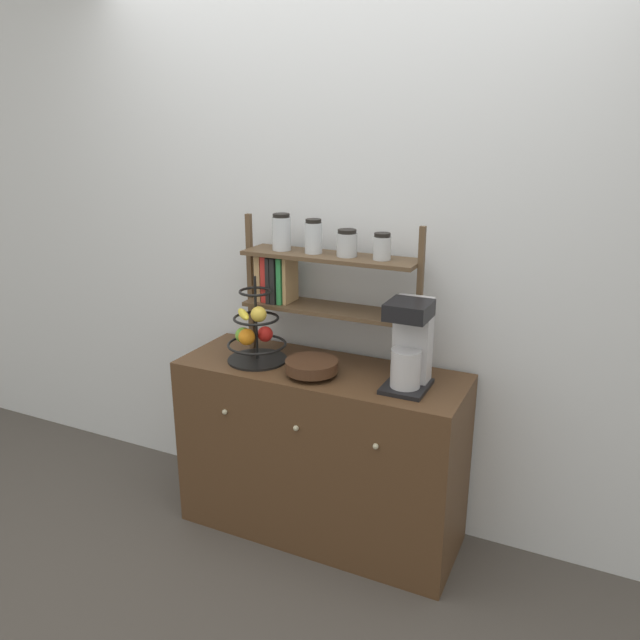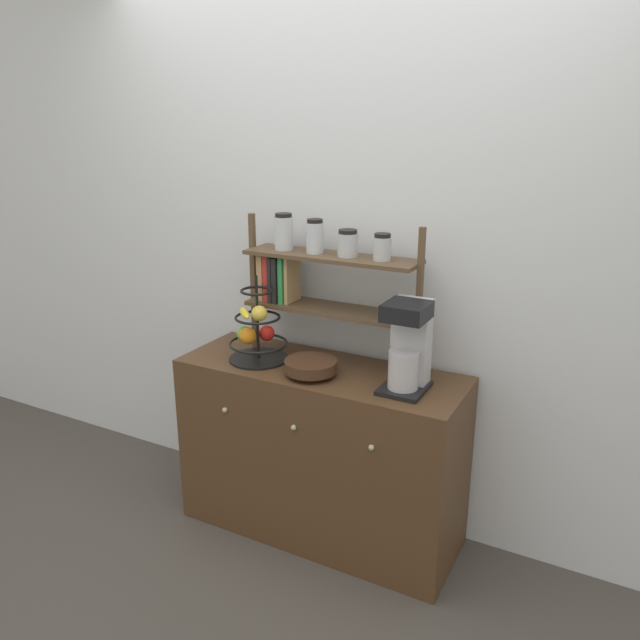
# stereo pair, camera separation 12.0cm
# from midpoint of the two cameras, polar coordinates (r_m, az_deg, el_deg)

# --- Properties ---
(ground_plane) EXTENTS (12.00, 12.00, 0.00)m
(ground_plane) POSITION_cam_midpoint_polar(r_m,az_deg,el_deg) (3.00, -0.98, -20.75)
(ground_plane) COLOR #47423D
(wall_back) EXTENTS (7.00, 0.05, 2.60)m
(wall_back) POSITION_cam_midpoint_polar(r_m,az_deg,el_deg) (2.86, 3.86, 6.27)
(wall_back) COLOR silver
(wall_back) RESTS_ON ground_plane
(sideboard) EXTENTS (1.29, 0.48, 0.82)m
(sideboard) POSITION_cam_midpoint_polar(r_m,az_deg,el_deg) (2.94, 1.22, -11.94)
(sideboard) COLOR #4C331E
(sideboard) RESTS_ON ground_plane
(coffee_maker) EXTENTS (0.18, 0.22, 0.37)m
(coffee_maker) POSITION_cam_midpoint_polar(r_m,az_deg,el_deg) (2.52, 9.40, -2.32)
(coffee_maker) COLOR black
(coffee_maker) RESTS_ON sideboard
(fruit_stand) EXTENTS (0.27, 0.27, 0.40)m
(fruit_stand) POSITION_cam_midpoint_polar(r_m,az_deg,el_deg) (2.82, -4.66, -1.19)
(fruit_stand) COLOR black
(fruit_stand) RESTS_ON sideboard
(wooden_bowl) EXTENTS (0.23, 0.23, 0.07)m
(wooden_bowl) POSITION_cam_midpoint_polar(r_m,az_deg,el_deg) (2.67, 0.49, -4.29)
(wooden_bowl) COLOR #422819
(wooden_bowl) RESTS_ON sideboard
(shelf_hutch) EXTENTS (0.84, 0.20, 0.65)m
(shelf_hutch) POSITION_cam_midpoint_polar(r_m,az_deg,el_deg) (2.76, 0.66, 4.47)
(shelf_hutch) COLOR brown
(shelf_hutch) RESTS_ON sideboard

